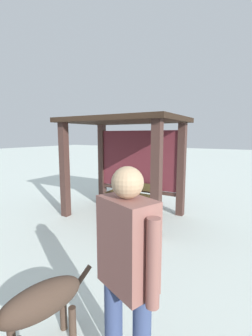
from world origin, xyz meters
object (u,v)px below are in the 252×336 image
object	(u,v)px
bus_shelter	(127,143)
person_walking	(127,263)
bench_left_inside	(133,197)
dog	(35,306)

from	to	relation	value
bus_shelter	person_walking	world-z (taller)	bus_shelter
person_walking	bench_left_inside	bearing A→B (deg)	118.78
person_walking	dog	bearing A→B (deg)	-165.88
dog	bench_left_inside	bearing A→B (deg)	107.48
bus_shelter	dog	distance (m)	4.08
dog	bus_shelter	bearing A→B (deg)	108.74
bus_shelter	bench_left_inside	bearing A→B (deg)	90.00
bench_left_inside	dog	xyz separation A→B (m)	(1.25, -3.96, 0.14)
person_walking	dog	xyz separation A→B (m)	(-0.81, -0.20, -0.54)
bench_left_inside	dog	bearing A→B (deg)	-72.52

